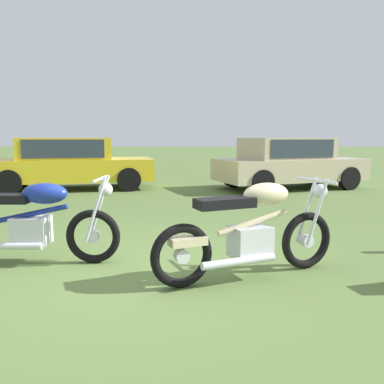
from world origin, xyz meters
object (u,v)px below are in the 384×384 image
object	(u,v)px
motorcycle_blue	(31,222)
motorcycle_cream	(251,231)
car_beige	(288,161)
car_yellow	(70,161)

from	to	relation	value
motorcycle_blue	motorcycle_cream	size ratio (longest dim) A/B	1.08
car_beige	car_yellow	bearing A→B (deg)	160.94
motorcycle_blue	car_beige	bearing A→B (deg)	56.91
motorcycle_blue	car_beige	xyz separation A→B (m)	(4.25, 6.98, 0.32)
motorcycle_blue	car_beige	size ratio (longest dim) A/B	0.47
motorcycle_cream	car_yellow	size ratio (longest dim) A/B	0.41
motorcycle_cream	car_yellow	world-z (taller)	car_yellow
motorcycle_blue	car_yellow	distance (m)	6.84
car_beige	motorcycle_cream	bearing A→B (deg)	-126.44
motorcycle_blue	car_yellow	size ratio (longest dim) A/B	0.45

